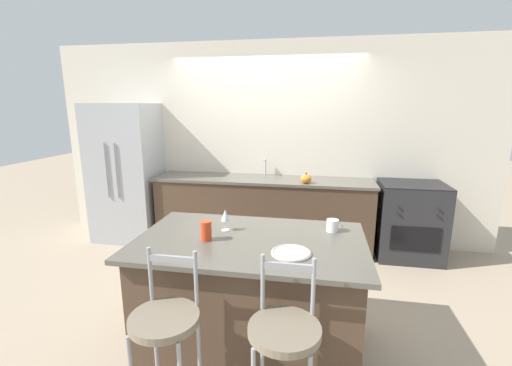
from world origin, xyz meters
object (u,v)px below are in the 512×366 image
bar_stool_far (284,348)px  tumbler_cup (206,231)px  pumpkin_decoration (306,179)px  bar_stool_near (166,336)px  wine_glass (225,216)px  oven_range (410,221)px  coffee_mug (333,225)px  dinner_plate (291,253)px  refrigerator (127,173)px

bar_stool_far → tumbler_cup: 1.00m
tumbler_cup → pumpkin_decoration: size_ratio=1.07×
pumpkin_decoration → tumbler_cup: bearing=-109.4°
tumbler_cup → bar_stool_near: bearing=-91.7°
bar_stool_far → pumpkin_decoration: pumpkin_decoration is taller
wine_glass → pumpkin_decoration: (0.57, 1.64, -0.03)m
bar_stool_near → oven_range: bearing=54.3°
coffee_mug → tumbler_cup: bearing=-159.1°
bar_stool_near → tumbler_cup: size_ratio=7.32×
coffee_mug → pumpkin_decoration: size_ratio=0.93×
bar_stool_far → pumpkin_decoration: (0.00, 2.52, 0.40)m
bar_stool_far → dinner_plate: bearing=91.5°
oven_range → tumbler_cup: bearing=-133.6°
bar_stool_near → bar_stool_far: size_ratio=1.00×
refrigerator → bar_stool_far: 3.67m
tumbler_cup → refrigerator: bearing=132.4°
wine_glass → pumpkin_decoration: wine_glass is taller
bar_stool_far → tumbler_cup: bearing=134.6°
wine_glass → oven_range: bearing=44.4°
oven_range → pumpkin_decoration: size_ratio=7.01×
refrigerator → tumbler_cup: (1.84, -2.01, 0.02)m
bar_stool_near → refrigerator: bearing=123.9°
bar_stool_far → coffee_mug: bearing=74.8°
dinner_plate → tumbler_cup: size_ratio=1.85×
refrigerator → dinner_plate: (2.48, -2.14, -0.04)m
refrigerator → bar_stool_near: refrigerator is taller
coffee_mug → tumbler_cup: (-0.93, -0.35, 0.02)m
bar_stool_far → tumbler_cup: bar_stool_far is taller
coffee_mug → pumpkin_decoration: (-0.27, 1.51, 0.04)m
refrigerator → oven_range: bearing=0.3°
oven_range → refrigerator: bearing=-179.7°
dinner_plate → pumpkin_decoration: 1.99m
wine_glass → bar_stool_near: bearing=-96.8°
refrigerator → wine_glass: bearing=-43.0°
pumpkin_decoration → bar_stool_far: bearing=-90.1°
bar_stool_far → wine_glass: size_ratio=6.20×
bar_stool_near → pumpkin_decoration: size_ratio=7.85×
bar_stool_near → pumpkin_decoration: (0.68, 2.55, 0.40)m
refrigerator → wine_glass: size_ratio=11.04×
refrigerator → tumbler_cup: refrigerator is taller
refrigerator → tumbler_cup: size_ratio=13.03×
tumbler_cup → wine_glass: bearing=68.2°
refrigerator → tumbler_cup: 2.73m
dinner_plate → refrigerator: bearing=139.1°
wine_glass → coffee_mug: size_ratio=1.36×
refrigerator → pumpkin_decoration: refrigerator is taller
bar_stool_near → coffee_mug: bearing=47.7°
wine_glass → coffee_mug: (0.84, 0.13, -0.07)m
pumpkin_decoration → coffee_mug: bearing=-79.8°
dinner_plate → bar_stool_near: bearing=-139.6°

